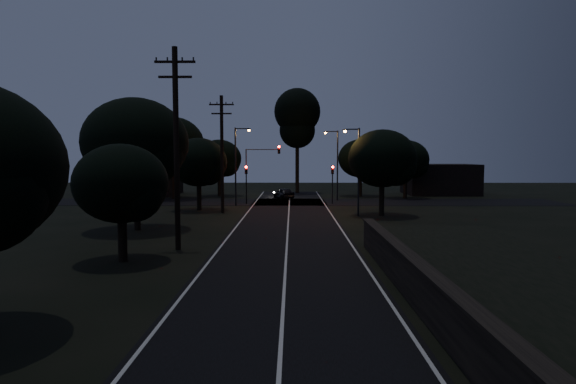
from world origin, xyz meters
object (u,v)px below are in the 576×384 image
object	(u,v)px
streetlight_b	(336,160)
streetlight_c	(357,165)
utility_pole_far	(222,152)
signal_right	(332,177)
car	(284,193)
utility_pole_mid	(176,145)
signal_left	(246,177)
tall_pine	(297,118)
streetlight_a	(237,161)
signal_mast	(262,163)

from	to	relation	value
streetlight_b	streetlight_c	world-z (taller)	streetlight_b
utility_pole_far	streetlight_b	xyz separation A→B (m)	(11.31, 12.00, -0.85)
signal_right	car	world-z (taller)	signal_right
utility_pole_mid	signal_left	world-z (taller)	utility_pole_mid
utility_pole_mid	car	world-z (taller)	utility_pole_mid
car	tall_pine	bearing A→B (deg)	-121.82
streetlight_a	streetlight_b	bearing A→B (deg)	29.48
signal_left	signal_mast	size ratio (longest dim) A/B	0.66
signal_left	utility_pole_mid	bearing A→B (deg)	-93.21
utility_pole_mid	tall_pine	world-z (taller)	tall_pine
streetlight_c	car	bearing A→B (deg)	112.22
car	utility_pole_mid	bearing A→B (deg)	59.24
signal_right	signal_mast	xyz separation A→B (m)	(-7.51, 0.00, 1.50)
utility_pole_far	tall_pine	xyz separation A→B (m)	(7.00, 23.00, 4.83)
tall_pine	streetlight_b	bearing A→B (deg)	-68.62
utility_pole_far	streetlight_b	distance (m)	16.51
tall_pine	streetlight_c	world-z (taller)	tall_pine
signal_mast	streetlight_c	xyz separation A→B (m)	(8.74, -9.99, 0.01)
signal_left	utility_pole_far	bearing A→B (deg)	-99.94
signal_mast	streetlight_c	size ratio (longest dim) A/B	0.83
utility_pole_far	car	xyz separation A→B (m)	(5.29, 14.00, -4.83)
signal_mast	streetlight_b	xyz separation A→B (m)	(8.22, 4.01, 0.30)
streetlight_b	car	world-z (taller)	streetlight_b
signal_left	streetlight_b	xyz separation A→B (m)	(9.91, 4.01, 1.80)
tall_pine	streetlight_a	bearing A→B (deg)	-110.36
signal_right	streetlight_b	distance (m)	4.45
streetlight_c	streetlight_a	bearing A→B (deg)	144.31
streetlight_b	streetlight_c	distance (m)	14.01
streetlight_a	signal_mast	bearing A→B (deg)	39.77
utility_pole_mid	utility_pole_far	distance (m)	17.00
utility_pole_far	streetlight_a	world-z (taller)	utility_pole_far
signal_right	streetlight_a	size ratio (longest dim) A/B	0.51
streetlight_a	car	xyz separation A→B (m)	(4.60, 8.00, -3.98)
utility_pole_far	signal_left	size ratio (longest dim) A/B	2.56
tall_pine	signal_mast	size ratio (longest dim) A/B	2.29
streetlight_b	car	bearing A→B (deg)	161.61
signal_left	signal_mast	distance (m)	2.26
tall_pine	streetlight_a	xyz separation A→B (m)	(-6.31, -17.00, -5.67)
utility_pole_mid	streetlight_c	size ratio (longest dim) A/B	1.47
tall_pine	streetlight_c	xyz separation A→B (m)	(4.83, -25.00, -5.96)
signal_left	car	world-z (taller)	signal_left
utility_pole_far	streetlight_a	distance (m)	6.10
utility_pole_mid	utility_pole_far	bearing A→B (deg)	90.00
signal_mast	streetlight_b	size ratio (longest dim) A/B	0.78
tall_pine	streetlight_a	distance (m)	19.00
utility_pole_mid	streetlight_c	distance (m)	19.15
tall_pine	signal_left	world-z (taller)	tall_pine
streetlight_b	signal_right	bearing A→B (deg)	-100.00
utility_pole_mid	signal_left	size ratio (longest dim) A/B	2.68
streetlight_a	signal_right	bearing A→B (deg)	11.34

